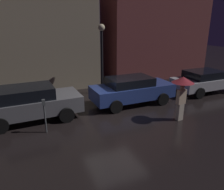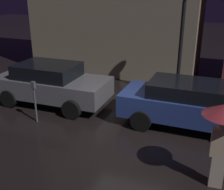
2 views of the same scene
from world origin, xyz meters
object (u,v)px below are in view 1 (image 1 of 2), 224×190
at_px(street_lamp_near, 102,48).
at_px(parked_car_silver, 205,80).
at_px(parking_meter, 45,113).
at_px(pedestrian_with_umbrella, 182,87).
at_px(parked_car_blue, 132,90).
at_px(parked_car_grey, 31,102).

bearing_deg(street_lamp_near, parked_car_silver, -20.46).
distance_m(parked_car_silver, parking_meter, 9.78).
distance_m(pedestrian_with_umbrella, parking_meter, 5.66).
relative_size(parking_meter, street_lamp_near, 0.34).
bearing_deg(pedestrian_with_umbrella, street_lamp_near, -76.05).
relative_size(parked_car_silver, parking_meter, 2.98).
height_order(parked_car_blue, street_lamp_near, street_lamp_near).
bearing_deg(pedestrian_with_umbrella, parked_car_blue, -75.83).
distance_m(parked_car_silver, street_lamp_near, 6.56).
bearing_deg(street_lamp_near, parked_car_blue, -71.03).
xyz_separation_m(parked_car_blue, parking_meter, (-4.57, -1.52, 0.08)).
xyz_separation_m(parked_car_grey, street_lamp_near, (4.17, 2.28, 1.91)).
bearing_deg(parked_car_grey, parked_car_blue, -1.54).
relative_size(parked_car_blue, parked_car_silver, 1.06).
bearing_deg(parked_car_grey, street_lamp_near, 27.02).
distance_m(parked_car_blue, street_lamp_near, 3.08).
relative_size(pedestrian_with_umbrella, street_lamp_near, 0.49).
height_order(parked_car_silver, street_lamp_near, street_lamp_near).
bearing_deg(parked_car_silver, parking_meter, -170.37).
distance_m(pedestrian_with_umbrella, street_lamp_near, 5.35).
bearing_deg(parked_car_blue, parked_car_silver, 0.37).
bearing_deg(street_lamp_near, parked_car_grey, -151.28).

